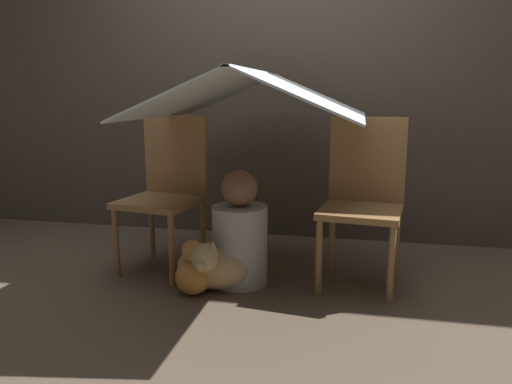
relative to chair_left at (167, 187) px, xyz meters
name	(u,v)px	position (x,y,z in m)	size (l,w,h in m)	color
ground_plane	(253,283)	(0.58, -0.17, -0.51)	(8.80, 8.80, 0.00)	brown
wall_back	(283,70)	(0.58, 0.86, 0.74)	(7.00, 0.05, 2.50)	#4C4238
chair_left	(167,187)	(0.00, 0.00, 0.00)	(0.51, 0.51, 0.95)	olive
chair_right	(363,195)	(1.19, 0.00, 0.00)	(0.49, 0.49, 0.95)	olive
sheet_canopy	(256,94)	(0.58, -0.08, 0.56)	(1.20, 1.29, 0.26)	silver
person_front	(240,236)	(0.51, -0.19, -0.23)	(0.32, 0.32, 0.66)	#B2B2B7
dog	(213,265)	(0.38, -0.31, -0.37)	(0.43, 0.40, 0.33)	tan
floor_cushion	(230,258)	(0.37, 0.09, -0.46)	(0.41, 0.33, 0.10)	#E5CC66
plush_toy	(193,272)	(0.30, -0.40, -0.39)	(0.20, 0.20, 0.31)	#D88C3F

